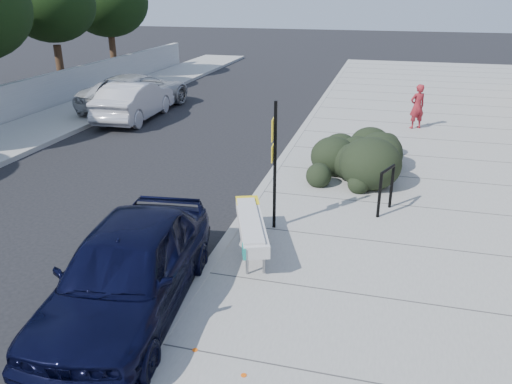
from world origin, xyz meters
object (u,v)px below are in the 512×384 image
wagon_silver (135,101)px  pedestrian (417,106)px  bench (251,225)px  suv_silver (137,92)px  sign_post (274,159)px  sedan_navy (128,270)px  bike_rack (386,186)px

wagon_silver → pedestrian: size_ratio=2.86×
bench → suv_silver: bearing=105.8°
sign_post → wagon_silver: sign_post is taller
sedan_navy → suv_silver: (-6.70, 13.28, 0.00)m
wagon_silver → suv_silver: 1.66m
bench → pedestrian: size_ratio=1.44×
bench → sedan_navy: 2.62m
sedan_navy → wagon_silver: bearing=110.8°
sedan_navy → wagon_silver: sedan_navy is taller
bike_rack → suv_silver: bearing=163.0°
bench → wagon_silver: size_ratio=0.50×
sign_post → suv_silver: (-8.28, 9.97, -0.91)m
bench → suv_silver: size_ratio=0.41×
bike_rack → sign_post: (-2.26, -1.39, 0.89)m
sign_post → suv_silver: sign_post is taller
sedan_navy → sign_post: bearing=58.2°
sedan_navy → wagon_silver: size_ratio=1.00×
bench → pedestrian: bearing=51.7°
bike_rack → sedan_navy: bearing=-107.1°
suv_silver → bike_rack: bearing=147.8°
sedan_navy → wagon_silver: 13.22m
bench → sedan_navy: sedan_navy is taller
wagon_silver → pedestrian: 10.80m
bike_rack → sign_post: 2.80m
sedan_navy → suv_silver: size_ratio=0.81×
sign_post → wagon_silver: 11.41m
bench → sign_post: (0.19, 1.11, 0.99)m
wagon_silver → bike_rack: bearing=141.6°
sedan_navy → pedestrian: bearing=63.1°
sign_post → pedestrian: (3.16, 9.25, -0.73)m
bike_rack → suv_silver: size_ratio=0.19×
wagon_silver → sedan_navy: bearing=114.2°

